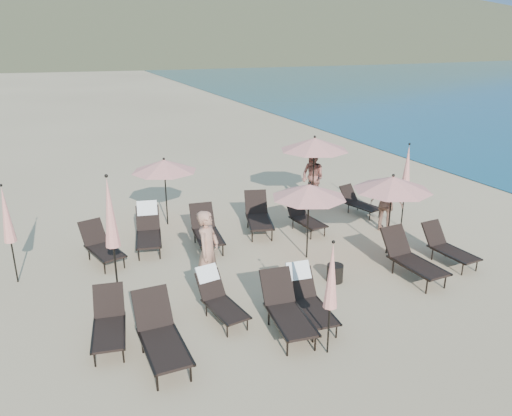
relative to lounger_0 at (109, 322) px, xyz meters
name	(u,v)px	position (x,y,z in m)	size (l,w,h in m)	color
ground	(340,299)	(4.95, -0.35, -0.43)	(800.00, 800.00, 0.00)	#D6BA8C
lounger_0	(109,322)	(0.00, 0.00, 0.00)	(0.85, 1.66, 0.91)	black
lounger_1	(161,334)	(0.80, -0.89, 0.07)	(0.73, 1.85, 1.06)	black
lounger_2	(286,309)	(3.30, -0.97, 0.05)	(0.86, 1.83, 1.02)	black
lounger_3	(308,297)	(3.90, -0.77, 0.06)	(0.74, 1.68, 1.02)	black
lounger_4	(411,258)	(7.13, -0.06, 0.07)	(0.79, 1.86, 1.05)	black
lounger_5	(448,247)	(8.53, 0.21, 0.00)	(0.70, 1.62, 0.91)	black
lounger_6	(101,245)	(0.32, 3.79, 0.02)	(1.03, 1.74, 0.94)	black
lounger_7	(148,228)	(1.64, 4.25, 0.11)	(0.98, 1.88, 1.11)	black
lounger_8	(206,230)	(3.12, 3.67, 0.05)	(0.87, 1.84, 1.02)	black
lounger_9	(258,215)	(4.90, 4.13, 0.06)	(1.16, 1.93, 1.04)	black
lounger_10	(304,217)	(6.19, 3.63, -0.01)	(0.73, 1.59, 0.89)	black
lounger_11	(359,202)	(8.53, 4.21, -0.03)	(0.89, 1.55, 0.84)	black
lounger_12	(219,297)	(2.23, 0.03, 0.02)	(0.77, 1.57, 0.94)	black
umbrella_open_0	(309,191)	(5.32, 1.86, 1.42)	(1.94, 1.94, 2.09)	black
umbrella_open_1	(393,183)	(7.45, 1.27, 1.53)	(2.06, 2.06, 2.22)	black
umbrella_open_2	(164,166)	(2.52, 5.71, 1.45)	(1.98, 1.98, 2.13)	black
umbrella_open_3	(315,144)	(7.46, 5.38, 1.76)	(2.29, 2.29, 2.47)	black
umbrella_closed_0	(332,276)	(3.67, -1.96, 1.16)	(0.27, 0.27, 2.27)	black
umbrella_closed_1	(407,169)	(9.04, 2.64, 1.40)	(0.31, 0.31, 2.63)	black
umbrella_closed_2	(6,215)	(-1.70, 3.38, 1.28)	(0.29, 0.29, 2.45)	black
umbrella_closed_3	(110,213)	(0.41, 1.75, 1.57)	(0.33, 0.33, 2.86)	black
side_table_0	(155,309)	(0.98, 0.45, -0.20)	(0.45, 0.45, 0.45)	black
side_table_1	(335,273)	(5.29, 0.41, -0.21)	(0.40, 0.40, 0.43)	black
beachgoer_a	(208,251)	(2.41, 1.25, 0.54)	(0.70, 0.46, 1.92)	tan
beachgoer_b	(313,177)	(7.70, 5.84, 0.48)	(0.88, 0.69, 1.81)	#975A4E
beachgoer_c	(387,204)	(8.41, 2.63, 0.41)	(0.97, 0.41, 1.66)	#AA7760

